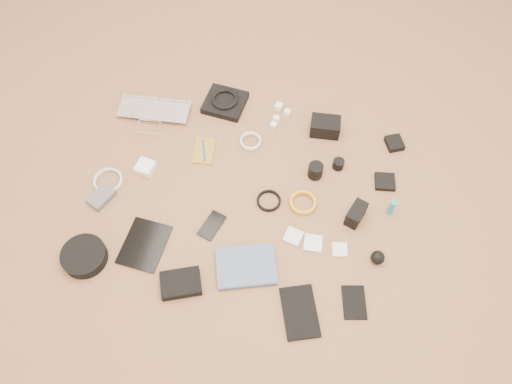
% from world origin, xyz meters
% --- Properties ---
extents(laptop, '(0.36, 0.26, 0.03)m').
position_xyz_m(laptop, '(-0.52, 0.33, 0.01)').
color(laptop, silver).
rests_on(laptop, ground).
extents(headphone_pouch, '(0.21, 0.20, 0.03)m').
position_xyz_m(headphone_pouch, '(-0.19, 0.50, 0.02)').
color(headphone_pouch, black).
rests_on(headphone_pouch, ground).
extents(headphones, '(0.15, 0.15, 0.02)m').
position_xyz_m(headphones, '(-0.19, 0.50, 0.04)').
color(headphones, black).
rests_on(headphones, headphone_pouch).
extents(charger_a, '(0.04, 0.04, 0.03)m').
position_xyz_m(charger_a, '(0.07, 0.45, 0.01)').
color(charger_a, white).
rests_on(charger_a, ground).
extents(charger_b, '(0.04, 0.04, 0.03)m').
position_xyz_m(charger_b, '(0.07, 0.52, 0.02)').
color(charger_b, white).
rests_on(charger_b, ground).
extents(charger_c, '(0.03, 0.03, 0.03)m').
position_xyz_m(charger_c, '(0.12, 0.50, 0.01)').
color(charger_c, white).
rests_on(charger_c, ground).
extents(charger_d, '(0.04, 0.04, 0.03)m').
position_xyz_m(charger_d, '(0.06, 0.41, 0.01)').
color(charger_d, white).
rests_on(charger_d, ground).
extents(dslr_camera, '(0.14, 0.10, 0.08)m').
position_xyz_m(dslr_camera, '(0.31, 0.43, 0.04)').
color(dslr_camera, black).
rests_on(dslr_camera, ground).
extents(lens_pouch, '(0.10, 0.11, 0.03)m').
position_xyz_m(lens_pouch, '(0.64, 0.42, 0.01)').
color(lens_pouch, black).
rests_on(lens_pouch, ground).
extents(notebook_olive, '(0.11, 0.15, 0.01)m').
position_xyz_m(notebook_olive, '(-0.23, 0.20, 0.00)').
color(notebook_olive, olive).
rests_on(notebook_olive, ground).
extents(pen_blue, '(0.05, 0.12, 0.01)m').
position_xyz_m(pen_blue, '(-0.23, 0.20, 0.01)').
color(pen_blue, '#1634B3').
rests_on(pen_blue, notebook_olive).
extents(cable_white_a, '(0.13, 0.13, 0.01)m').
position_xyz_m(cable_white_a, '(-0.02, 0.29, 0.01)').
color(cable_white_a, silver).
rests_on(cable_white_a, ground).
extents(lens_a, '(0.07, 0.07, 0.07)m').
position_xyz_m(lens_a, '(0.30, 0.18, 0.04)').
color(lens_a, black).
rests_on(lens_a, ground).
extents(lens_b, '(0.06, 0.06, 0.05)m').
position_xyz_m(lens_b, '(0.39, 0.24, 0.02)').
color(lens_b, black).
rests_on(lens_b, ground).
extents(card_reader, '(0.10, 0.10, 0.02)m').
position_xyz_m(card_reader, '(0.61, 0.20, 0.01)').
color(card_reader, black).
rests_on(card_reader, ground).
extents(power_brick, '(0.09, 0.09, 0.03)m').
position_xyz_m(power_brick, '(-0.46, 0.05, 0.02)').
color(power_brick, white).
rests_on(power_brick, ground).
extents(cable_white_b, '(0.16, 0.16, 0.01)m').
position_xyz_m(cable_white_b, '(-0.60, -0.05, 0.01)').
color(cable_white_b, silver).
rests_on(cable_white_b, ground).
extents(cable_black, '(0.14, 0.14, 0.01)m').
position_xyz_m(cable_black, '(0.12, -0.00, 0.00)').
color(cable_black, black).
rests_on(cable_black, ground).
extents(cable_yellow, '(0.15, 0.15, 0.01)m').
position_xyz_m(cable_yellow, '(0.27, 0.02, 0.01)').
color(cable_yellow, gold).
rests_on(cable_yellow, ground).
extents(flash, '(0.09, 0.12, 0.08)m').
position_xyz_m(flash, '(0.50, -0.01, 0.04)').
color(flash, black).
rests_on(flash, ground).
extents(lens_cleaner, '(0.03, 0.03, 0.09)m').
position_xyz_m(lens_cleaner, '(0.64, 0.05, 0.04)').
color(lens_cleaner, teal).
rests_on(lens_cleaner, ground).
extents(battery_charger, '(0.11, 0.13, 0.03)m').
position_xyz_m(battery_charger, '(-0.60, -0.13, 0.02)').
color(battery_charger, '#505054').
rests_on(battery_charger, ground).
extents(tablet, '(0.19, 0.23, 0.01)m').
position_xyz_m(tablet, '(-0.35, -0.31, 0.00)').
color(tablet, black).
rests_on(tablet, ground).
extents(phone, '(0.11, 0.15, 0.01)m').
position_xyz_m(phone, '(-0.09, -0.17, 0.01)').
color(phone, black).
rests_on(phone, ground).
extents(filter_case_left, '(0.09, 0.09, 0.01)m').
position_xyz_m(filter_case_left, '(0.25, -0.15, 0.00)').
color(filter_case_left, silver).
rests_on(filter_case_left, ground).
extents(filter_case_mid, '(0.08, 0.08, 0.01)m').
position_xyz_m(filter_case_mid, '(0.34, -0.16, 0.01)').
color(filter_case_mid, silver).
rests_on(filter_case_mid, ground).
extents(filter_case_right, '(0.07, 0.07, 0.01)m').
position_xyz_m(filter_case_right, '(0.45, -0.17, 0.00)').
color(filter_case_right, silver).
rests_on(filter_case_right, ground).
extents(air_blower, '(0.07, 0.07, 0.06)m').
position_xyz_m(air_blower, '(0.60, -0.18, 0.03)').
color(air_blower, black).
rests_on(air_blower, ground).
extents(headphone_case, '(0.22, 0.22, 0.05)m').
position_xyz_m(headphone_case, '(-0.56, -0.42, 0.03)').
color(headphone_case, black).
rests_on(headphone_case, ground).
extents(drive_case, '(0.19, 0.16, 0.04)m').
position_xyz_m(drive_case, '(-0.15, -0.45, 0.02)').
color(drive_case, black).
rests_on(drive_case, ground).
extents(paperback, '(0.28, 0.24, 0.02)m').
position_xyz_m(paperback, '(0.12, -0.41, 0.01)').
color(paperback, '#475978').
rests_on(paperback, ground).
extents(notebook_black_a, '(0.19, 0.24, 0.01)m').
position_xyz_m(notebook_black_a, '(0.33, -0.46, 0.01)').
color(notebook_black_a, black).
rests_on(notebook_black_a, ground).
extents(notebook_black_b, '(0.11, 0.15, 0.01)m').
position_xyz_m(notebook_black_b, '(0.53, -0.38, 0.01)').
color(notebook_black_b, black).
rests_on(notebook_black_b, ground).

